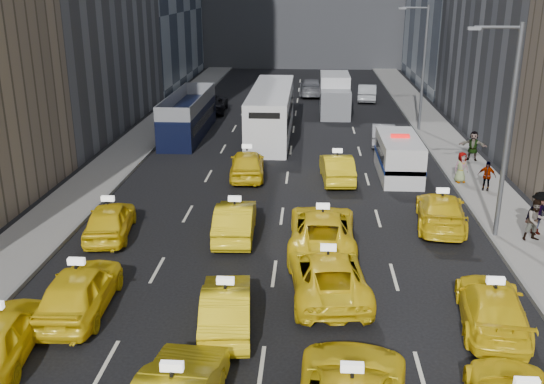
{
  "coord_description": "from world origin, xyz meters",
  "views": [
    {
      "loc": [
        1.25,
        -12.63,
        10.39
      ],
      "look_at": [
        -0.32,
        11.65,
        2.0
      ],
      "focal_mm": 40.0,
      "sensor_mm": 36.0,
      "label": 1
    }
  ],
  "objects_px": {
    "city_bus": "(271,112)",
    "box_truck": "(335,95)",
    "double_decker": "(188,115)",
    "nypd_van": "(399,157)"
  },
  "relations": [
    {
      "from": "city_bus",
      "to": "double_decker",
      "type": "bearing_deg",
      "value": 177.55
    },
    {
      "from": "nypd_van",
      "to": "double_decker",
      "type": "bearing_deg",
      "value": 152.91
    },
    {
      "from": "box_truck",
      "to": "city_bus",
      "type": "bearing_deg",
      "value": -118.88
    },
    {
      "from": "nypd_van",
      "to": "city_bus",
      "type": "relative_size",
      "value": 0.43
    },
    {
      "from": "city_bus",
      "to": "box_truck",
      "type": "distance_m",
      "value": 9.44
    },
    {
      "from": "double_decker",
      "to": "nypd_van",
      "type": "bearing_deg",
      "value": -40.52
    },
    {
      "from": "double_decker",
      "to": "box_truck",
      "type": "distance_m",
      "value": 13.75
    },
    {
      "from": "double_decker",
      "to": "city_bus",
      "type": "xyz_separation_m",
      "value": [
        5.93,
        0.48,
        0.22
      ]
    },
    {
      "from": "box_truck",
      "to": "double_decker",
      "type": "bearing_deg",
      "value": -139.57
    },
    {
      "from": "nypd_van",
      "to": "double_decker",
      "type": "relative_size",
      "value": 0.56
    }
  ]
}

